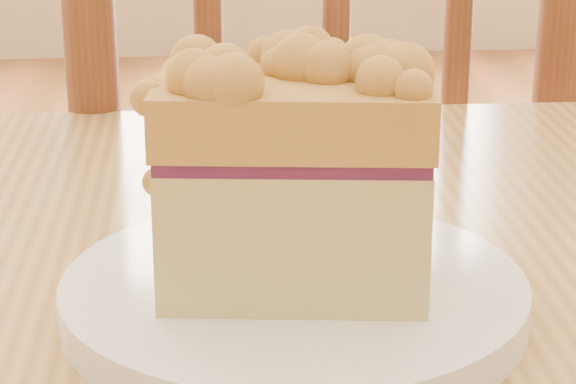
{
  "coord_description": "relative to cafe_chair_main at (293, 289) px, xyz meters",
  "views": [
    {
      "loc": [
        -0.11,
        -0.4,
        0.97
      ],
      "look_at": [
        -0.07,
        0.08,
        0.8
      ],
      "focal_mm": 70.0,
      "sensor_mm": 36.0,
      "label": 1
    }
  ],
  "objects": [
    {
      "name": "plate",
      "position": [
        -0.05,
        -0.55,
        0.25
      ],
      "size": [
        0.21,
        0.21,
        0.02
      ],
      "color": "white",
      "rests_on": "cafe_table_main"
    },
    {
      "name": "cake_slice",
      "position": [
        -0.05,
        -0.55,
        0.31
      ],
      "size": [
        0.13,
        0.1,
        0.11
      ],
      "rotation": [
        0.0,
        0.0,
        -0.12
      ],
      "color": "tan",
      "rests_on": "plate"
    },
    {
      "name": "cafe_chair_main",
      "position": [
        0.0,
        0.0,
        0.0
      ],
      "size": [
        0.51,
        0.51,
        1.01
      ],
      "rotation": [
        0.0,
        0.0,
        3.25
      ],
      "color": "#5E2D1A",
      "rests_on": "ground"
    }
  ]
}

